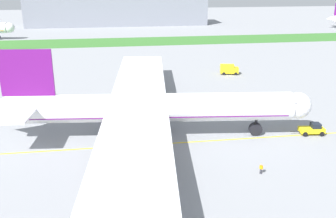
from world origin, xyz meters
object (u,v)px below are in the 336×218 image
pushback_tug (312,129)px  service_truck_baggage_loader (229,69)px  ground_crew_wingwalker_port (261,168)px  airliner_foreground (145,108)px  ground_crew_marshaller_front (112,213)px

pushback_tug → service_truck_baggage_loader: service_truck_baggage_loader is taller
pushback_tug → ground_crew_wingwalker_port: (-15.55, -13.38, -0.02)m
airliner_foreground → service_truck_baggage_loader: bearing=56.1°
pushback_tug → airliner_foreground: bearing=173.8°
ground_crew_marshaller_front → pushback_tug: bearing=29.7°
ground_crew_wingwalker_port → ground_crew_marshaller_front: ground_crew_wingwalker_port is taller
airliner_foreground → ground_crew_wingwalker_port: size_ratio=60.50×
service_truck_baggage_loader → airliner_foreground: bearing=-123.9°
ground_crew_marshaller_front → ground_crew_wingwalker_port: bearing=20.3°
airliner_foreground → ground_crew_marshaller_front: size_ratio=60.92×
airliner_foreground → service_truck_baggage_loader: airliner_foreground is taller
airliner_foreground → pushback_tug: bearing=-6.2°
ground_crew_wingwalker_port → pushback_tug: bearing=40.7°
airliner_foreground → service_truck_baggage_loader: 53.65m
ground_crew_marshaller_front → service_truck_baggage_loader: size_ratio=0.28×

